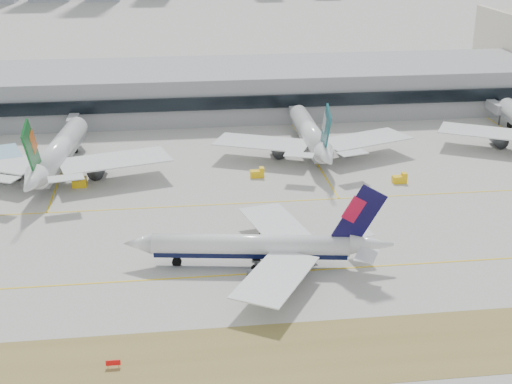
{
  "coord_description": "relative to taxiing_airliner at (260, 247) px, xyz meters",
  "views": [
    {
      "loc": [
        -19.63,
        -124.0,
        64.11
      ],
      "look_at": [
        -1.54,
        18.0,
        7.5
      ],
      "focal_mm": 50.0,
      "sensor_mm": 36.0,
      "label": 1
    }
  ],
  "objects": [
    {
      "name": "gse_c",
      "position": [
        41.07,
        40.73,
        -3.16
      ],
      "size": [
        3.55,
        2.0,
        2.6
      ],
      "color": "yellow",
      "rests_on": "ground"
    },
    {
      "name": "widebody_eva",
      "position": [
        -45.11,
        57.49,
        1.53
      ],
      "size": [
        60.27,
        59.32,
        21.61
      ],
      "rotation": [
        0.0,
        0.0,
        1.46
      ],
      "color": "white",
      "rests_on": "ground"
    },
    {
      "name": "widebody_cathay",
      "position": [
        23.22,
        66.31,
        1.14
      ],
      "size": [
        56.5,
        55.13,
        20.14
      ],
      "rotation": [
        0.0,
        0.0,
        1.55
      ],
      "color": "white",
      "rests_on": "ground"
    },
    {
      "name": "hold_sign_left",
      "position": [
        -26.33,
        -29.84,
        -3.33
      ],
      "size": [
        2.2,
        0.15,
        1.35
      ],
      "color": "red",
      "rests_on": "ground"
    },
    {
      "name": "taxiing_airliner",
      "position": [
        0.0,
        0.0,
        0.0
      ],
      "size": [
        51.85,
        44.65,
        17.46
      ],
      "rotation": [
        0.0,
        0.0,
        2.99
      ],
      "color": "white",
      "rests_on": "ground"
    },
    {
      "name": "gse_extra",
      "position": [
        5.88,
        49.32,
        -3.16
      ],
      "size": [
        3.55,
        2.0,
        2.6
      ],
      "color": "yellow",
      "rests_on": "ground"
    },
    {
      "name": "gse_b",
      "position": [
        -38.94,
        47.94,
        -3.16
      ],
      "size": [
        3.55,
        2.0,
        2.6
      ],
      "color": "yellow",
      "rests_on": "ground"
    },
    {
      "name": "ground",
      "position": [
        3.25,
        2.16,
        -4.21
      ],
      "size": [
        3000.0,
        3000.0,
        0.0
      ],
      "primitive_type": "plane",
      "color": "#A9A79E",
      "rests_on": "ground"
    },
    {
      "name": "terminal",
      "position": [
        3.25,
        116.99,
        3.29
      ],
      "size": [
        280.0,
        43.1,
        15.0
      ],
      "color": "gray",
      "rests_on": "ground"
    }
  ]
}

